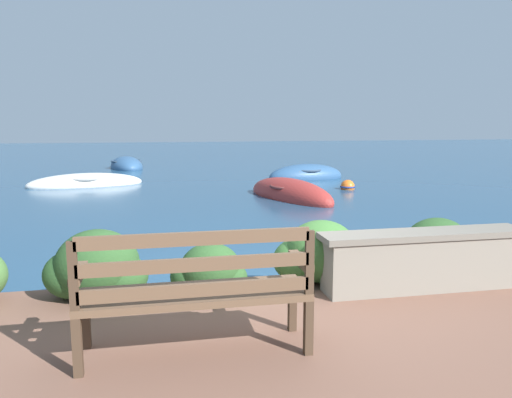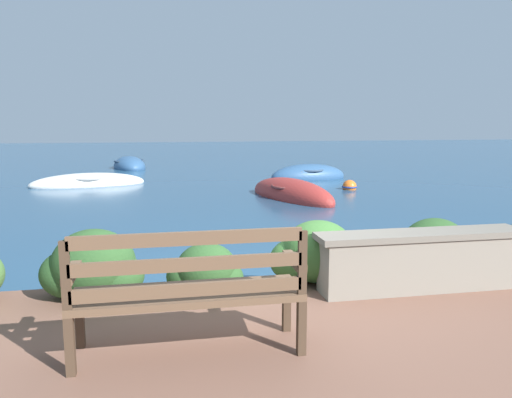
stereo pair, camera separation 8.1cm
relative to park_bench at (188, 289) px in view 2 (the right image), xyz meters
The scene contains 12 objects.
ground_plane 2.03m from the park_bench, 61.49° to the left, with size 80.00×80.00×0.00m.
park_bench is the anchor object (origin of this frame).
stone_wall 2.51m from the park_bench, 22.55° to the left, with size 2.11×0.39×0.58m.
hedge_clump_left 1.57m from the park_bench, 121.47° to the left, with size 0.96×0.69×0.65m.
hedge_clump_centre 1.28m from the park_bench, 79.49° to the left, with size 0.73×0.53×0.50m.
hedge_clump_right 1.96m from the park_bench, 44.95° to the left, with size 0.95×0.68×0.64m.
hedge_clump_far_right 3.02m from the park_bench, 27.08° to the left, with size 0.91×0.65×0.62m.
rowboat_nearest 8.77m from the park_bench, 70.23° to the left, with size 1.95×3.31×0.85m.
rowboat_mid 11.97m from the park_bench, 100.76° to the left, with size 3.39×1.78×0.63m.
rowboat_far 12.98m from the park_bench, 69.37° to the left, with size 2.67×1.41×0.84m.
rowboat_outer 17.00m from the park_bench, 94.53° to the left, with size 1.69×2.53×0.83m.
mooring_buoy 10.70m from the park_bench, 62.45° to the left, with size 0.43×0.43×0.39m.
Camera 2 is at (-1.08, -5.04, 1.86)m, focal length 35.00 mm.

